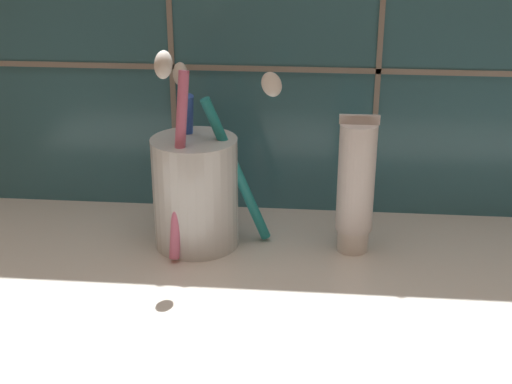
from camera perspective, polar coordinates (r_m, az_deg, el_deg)
The scene contains 4 objects.
sink_counter at distance 59.14cm, azimuth 7.86°, elevation -8.50°, with size 77.75×31.87×2.00cm, color silver.
tile_wall_backsplash at distance 67.65cm, azimuth 8.32°, elevation 14.00°, with size 87.75×1.72×42.98cm.
toothbrush_cup at distance 63.35cm, azimuth -4.82°, elevation 0.29°, with size 11.74×10.66×18.54cm.
toothpaste_tube at distance 62.22cm, azimuth 7.76°, elevation 0.51°, with size 3.39×3.23×12.52cm.
Camera 1 is at (-3.33, -50.68, 31.30)cm, focal length 50.00 mm.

